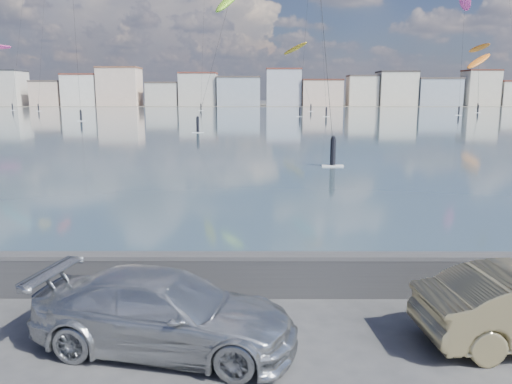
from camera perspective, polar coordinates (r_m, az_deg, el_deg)
ground at (r=9.41m, az=-6.49°, el=-18.15°), size 700.00×700.00×0.00m
bay_water at (r=99.76m, az=-0.44°, el=8.51°), size 500.00×177.00×0.00m
far_shore_strip at (r=208.20m, az=-0.13°, el=9.89°), size 500.00×60.00×0.00m
seawall at (r=11.61m, az=-5.02°, el=-9.11°), size 400.00×0.36×1.08m
far_buildings at (r=194.16m, az=0.25°, el=11.57°), size 240.79×13.26×14.60m
car_silver at (r=9.46m, az=-10.34°, el=-13.33°), size 5.13×2.91×1.40m
kitesurfer_0 at (r=129.26m, az=22.77°, el=19.31°), size 6.85×13.06×27.50m
kitesurfer_4 at (r=147.15m, az=4.54°, el=15.93°), size 8.12×15.59×19.21m
kitesurfer_6 at (r=75.61m, az=-3.05°, el=21.01°), size 6.74×19.45×20.82m
kitesurfer_10 at (r=145.53m, az=24.10°, el=13.44°), size 8.77×12.47×15.58m
kitesurfer_16 at (r=168.15m, az=24.15°, el=14.72°), size 5.30×12.58×19.62m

